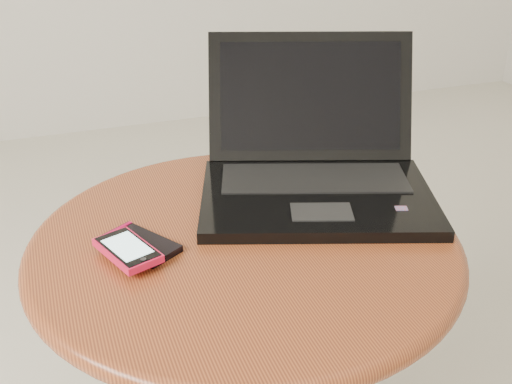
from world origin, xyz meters
name	(u,v)px	position (x,y,z in m)	size (l,w,h in m)	color
table	(245,296)	(-0.11, 0.09, 0.41)	(0.65, 0.65, 0.52)	#582715
laptop	(315,166)	(0.05, 0.19, 0.56)	(0.47, 0.46, 0.23)	black
phone_black	(140,244)	(-0.27, 0.11, 0.52)	(0.11, 0.13, 0.01)	black
phone_pink	(128,250)	(-0.29, 0.08, 0.54)	(0.09, 0.12, 0.01)	#E51540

